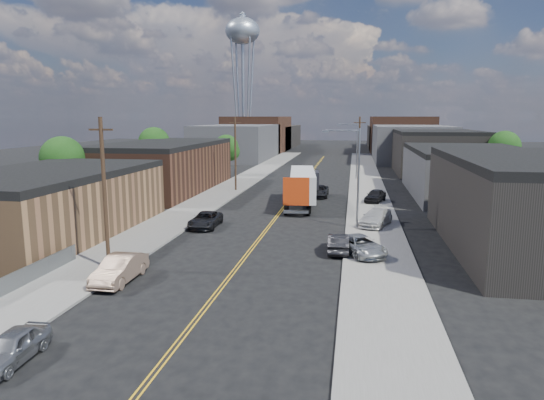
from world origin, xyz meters
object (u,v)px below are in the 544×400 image
(car_right_lot_a, at_px, (360,245))
(car_right_oncoming, at_px, (338,243))
(water_tower, at_px, (243,36))
(car_left_b, at_px, (120,269))
(car_right_lot_c, at_px, (375,196))
(car_ahead_truck, at_px, (318,191))
(car_left_c, at_px, (205,220))
(car_right_lot_b, at_px, (376,217))
(semi_truck, at_px, (304,184))
(car_left_a, at_px, (12,347))

(car_right_lot_a, bearing_deg, car_right_oncoming, 122.92)
(car_right_oncoming, xyz_separation_m, car_right_lot_a, (1.60, -0.85, 0.12))
(water_tower, bearing_deg, car_left_b, -81.30)
(car_right_lot_c, distance_m, car_ahead_truck, 7.66)
(car_right_oncoming, distance_m, car_right_lot_a, 1.82)
(water_tower, relative_size, car_right_oncoming, 8.48)
(car_left_c, bearing_deg, car_right_lot_b, 8.29)
(car_left_b, bearing_deg, car_ahead_truck, 73.89)
(semi_truck, distance_m, car_left_a, 39.47)
(water_tower, bearing_deg, semi_truck, -71.92)
(semi_truck, bearing_deg, car_left_a, -108.53)
(water_tower, distance_m, car_left_c, 93.30)
(water_tower, xyz_separation_m, semi_truck, (23.96, -73.39, -28.35))
(car_left_b, distance_m, car_left_c, 15.18)
(car_left_b, bearing_deg, car_right_lot_c, 61.39)
(car_right_lot_a, bearing_deg, car_left_a, -157.49)
(car_left_b, xyz_separation_m, car_right_lot_a, (14.60, 8.00, 0.02))
(car_left_a, relative_size, car_right_lot_a, 0.79)
(car_right_lot_b, relative_size, car_right_lot_c, 1.20)
(car_left_a, xyz_separation_m, car_left_c, (0.42, 25.16, 0.03))
(car_left_b, relative_size, car_right_lot_c, 1.14)
(car_left_a, distance_m, car_left_c, 25.16)
(car_left_a, height_order, car_right_lot_c, car_right_lot_c)
(car_right_oncoming, xyz_separation_m, car_right_lot_c, (3.56, 21.81, 0.17))
(water_tower, bearing_deg, car_right_oncoming, -72.93)
(car_right_lot_c, bearing_deg, car_left_b, -100.25)
(car_left_a, relative_size, car_left_c, 0.78)
(water_tower, height_order, car_right_lot_b, water_tower)
(car_left_c, xyz_separation_m, car_right_oncoming, (12.28, -6.31, 0.02))
(car_left_b, height_order, car_right_lot_a, car_left_b)
(water_tower, distance_m, car_right_lot_b, 94.64)
(car_left_b, distance_m, car_ahead_truck, 35.35)
(semi_truck, bearing_deg, water_tower, 101.33)
(car_ahead_truck, bearing_deg, car_left_a, -102.00)
(car_left_c, bearing_deg, semi_truck, 58.48)
(car_right_lot_b, bearing_deg, car_right_lot_c, 106.62)
(semi_truck, distance_m, car_left_c, 15.55)
(semi_truck, xyz_separation_m, car_left_c, (-7.64, -13.45, -1.60))
(car_left_c, distance_m, car_right_lot_b, 15.64)
(semi_truck, xyz_separation_m, car_right_lot_b, (7.76, -10.67, -1.40))
(car_left_b, height_order, car_left_c, car_left_b)
(car_left_a, height_order, car_right_oncoming, car_right_oncoming)
(car_left_b, relative_size, car_right_lot_b, 0.95)
(semi_truck, height_order, car_right_lot_a, semi_truck)
(water_tower, distance_m, semi_truck, 82.24)
(car_left_a, height_order, car_left_c, car_left_c)
(semi_truck, bearing_deg, car_right_lot_a, -79.89)
(car_left_c, bearing_deg, car_left_a, -92.88)
(car_right_lot_b, height_order, car_ahead_truck, car_right_lot_b)
(semi_truck, height_order, car_right_oncoming, semi_truck)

